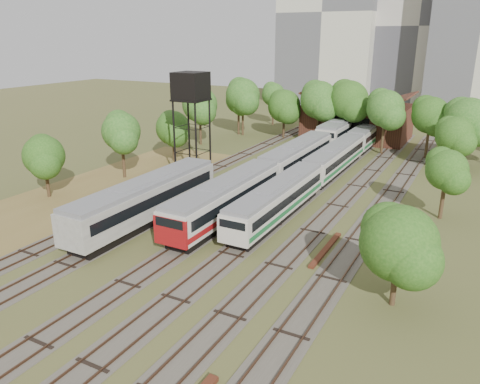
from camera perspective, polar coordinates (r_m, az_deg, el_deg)
The scene contains 15 objects.
ground at distance 30.19m, azimuth -14.67°, elevation -14.42°, with size 240.00×240.00×0.00m, color #475123.
dry_grass_patch at distance 47.31m, azimuth -24.35°, elevation -3.07°, with size 14.00×60.00×0.04m, color brown.
tracks at distance 49.60m, azimuth 4.44°, elevation -0.42°, with size 24.60×80.00×0.19m.
railcar_red_set at distance 49.84m, azimuth 3.26°, elevation 2.04°, with size 3.02×34.58×3.73m.
railcar_green_set at distance 58.77m, azimuth 11.53°, elevation 4.05°, with size 2.71×52.08×3.35m.
railcar_rear at distance 74.75m, azimuth 12.25°, elevation 7.30°, with size 3.15×16.08×3.90m.
old_grey_coach at distance 42.69m, azimuth -11.37°, elevation -0.93°, with size 3.18×18.00×3.93m.
water_tower at distance 55.00m, azimuth -6.03°, elevation 12.37°, with size 3.53×3.53×12.19m.
rail_pile_far at distance 37.71m, azimuth 10.40°, elevation -6.90°, with size 0.43×6.87×0.22m, color #5A2A19.
maintenance_shed at distance 79.45m, azimuth 14.11°, elevation 8.45°, with size 16.45×11.55×7.58m.
tree_band_left at distance 59.32m, azimuth -12.28°, elevation 7.74°, with size 7.72×73.57×8.83m.
tree_band_far at distance 70.87m, azimuth 16.88°, elevation 9.76°, with size 51.10×10.96×9.77m.
tree_band_right at distance 45.47m, azimuth 22.93°, elevation 2.15°, with size 5.20×39.35×6.84m.
tower_left at distance 118.72m, azimuth 11.26°, elevation 20.60°, with size 22.00×16.00×42.00m, color beige.
tower_centre at distance 119.11m, azimuth 21.63°, elevation 18.26°, with size 20.00×18.00×36.00m, color #BDB5AB.
Camera 1 is at (18.08, -18.00, 16.14)m, focal length 35.00 mm.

